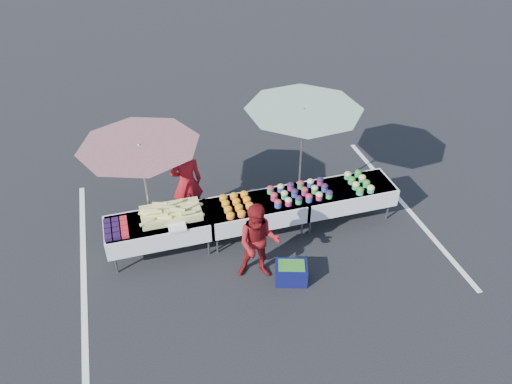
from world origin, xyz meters
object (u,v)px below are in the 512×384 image
object	(u,v)px
vendor	(187,182)
storage_bin	(291,272)
customer	(259,242)
umbrella_right	(303,118)
umbrella_left	(140,154)
table_center	(256,210)
table_left	(159,228)
table_right	(345,194)

from	to	relation	value
vendor	storage_bin	world-z (taller)	vendor
customer	umbrella_right	bearing A→B (deg)	67.71
vendor	umbrella_left	bearing A→B (deg)	28.60
table_center	customer	bearing A→B (deg)	-104.12
table_left	vendor	distance (m)	1.15
vendor	table_left	bearing A→B (deg)	48.93
table_right	umbrella_left	distance (m)	3.95
customer	umbrella_left	distance (m)	2.47
table_left	table_center	distance (m)	1.80
table_center	storage_bin	world-z (taller)	table_center
umbrella_left	storage_bin	distance (m)	3.24
table_left	umbrella_right	xyz separation A→B (m)	(2.88, 0.62, 1.44)
table_right	storage_bin	world-z (taller)	table_right
table_center	umbrella_left	xyz separation A→B (m)	(-1.90, 0.40, 1.32)
vendor	umbrella_left	xyz separation A→B (m)	(-0.78, -0.49, 1.08)
customer	storage_bin	distance (m)	0.80
storage_bin	table_right	bearing A→B (deg)	57.78
umbrella_right	storage_bin	bearing A→B (deg)	-113.50
umbrella_right	table_left	bearing A→B (deg)	-167.85
customer	table_center	bearing A→B (deg)	92.63
umbrella_left	umbrella_right	size ratio (longest dim) A/B	0.79
table_left	table_right	world-z (taller)	same
table_center	table_right	xyz separation A→B (m)	(1.80, 0.00, 0.00)
vendor	customer	size ratio (longest dim) A/B	1.11
table_left	umbrella_right	distance (m)	3.28
customer	table_right	bearing A→B (deg)	43.45
vendor	umbrella_left	world-z (taller)	umbrella_left
table_right	customer	size ratio (longest dim) A/B	1.25
storage_bin	table_center	bearing A→B (deg)	117.68
umbrella_left	table_center	bearing A→B (deg)	-11.90
umbrella_left	customer	bearing A→B (deg)	-41.26
table_right	vendor	size ratio (longest dim) A/B	1.12
umbrella_left	umbrella_right	xyz separation A→B (m)	(2.98, 0.22, 0.11)
table_left	storage_bin	xyz separation A→B (m)	(2.04, -1.32, -0.40)
table_left	customer	size ratio (longest dim) A/B	1.25
umbrella_right	storage_bin	world-z (taller)	umbrella_right
table_center	umbrella_left	size ratio (longest dim) A/B	0.86
customer	umbrella_right	world-z (taller)	umbrella_right
vendor	umbrella_left	size ratio (longest dim) A/B	0.77
table_center	customer	size ratio (longest dim) A/B	1.25
table_left	umbrella_left	distance (m)	1.39
umbrella_right	table_right	bearing A→B (deg)	-40.90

